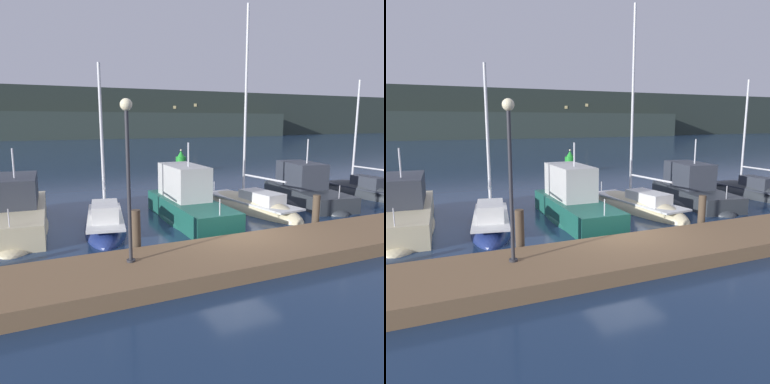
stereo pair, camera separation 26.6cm
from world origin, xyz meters
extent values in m
plane|color=#192D4C|center=(0.00, 0.00, 0.00)|extent=(400.00, 400.00, 0.00)
cube|color=brown|center=(0.00, -1.58, 0.23)|extent=(29.16, 2.80, 0.45)
cylinder|color=#4C3D2D|center=(-3.59, 0.07, 0.78)|extent=(0.28, 0.28, 1.56)
cylinder|color=#4C3D2D|center=(3.59, 0.07, 0.72)|extent=(0.28, 0.28, 1.45)
ellipsoid|color=beige|center=(-7.00, 5.30, 0.00)|extent=(2.70, 7.52, 0.92)
cube|color=beige|center=(-7.00, 5.30, 0.44)|extent=(2.47, 6.77, 0.89)
cube|color=#333842|center=(-6.96, 6.03, 1.46)|extent=(1.73, 3.34, 1.14)
cube|color=black|center=(-6.87, 7.51, 1.63)|extent=(1.37, 0.31, 0.51)
cylinder|color=silver|center=(-6.99, 5.44, 2.62)|extent=(0.07, 0.07, 1.17)
cylinder|color=silver|center=(-7.18, 2.19, 1.19)|extent=(0.04, 0.04, 0.60)
ellipsoid|color=navy|center=(-3.81, 3.80, 0.00)|extent=(2.57, 5.59, 1.13)
cube|color=silver|center=(-3.81, 3.80, 0.52)|extent=(2.16, 4.70, 0.08)
cube|color=silver|center=(-3.93, 3.17, 0.87)|extent=(1.27, 1.87, 0.63)
cylinder|color=silver|center=(-3.73, 4.23, 3.48)|extent=(0.12, 0.12, 5.93)
cylinder|color=silver|center=(-3.90, 3.30, 1.89)|extent=(0.43, 1.87, 0.09)
cylinder|color=silver|center=(-3.36, 6.24, 0.77)|extent=(0.04, 0.04, 0.50)
ellipsoid|color=#195647|center=(-0.22, 3.58, 0.00)|extent=(2.26, 6.80, 0.91)
cube|color=#195647|center=(-0.22, 3.58, 0.45)|extent=(2.08, 6.12, 0.90)
cube|color=silver|center=(-0.20, 4.26, 1.62)|extent=(1.50, 3.00, 1.45)
cube|color=black|center=(-0.17, 5.61, 1.84)|extent=(1.27, 0.31, 0.64)
cylinder|color=silver|center=(-0.22, 3.71, 2.85)|extent=(0.07, 0.07, 1.02)
cylinder|color=silver|center=(-0.29, 0.74, 1.20)|extent=(0.04, 0.04, 0.60)
ellipsoid|color=beige|center=(3.30, 4.24, 0.00)|extent=(2.61, 6.87, 1.54)
cube|color=silver|center=(3.30, 4.24, 0.46)|extent=(2.19, 5.77, 0.08)
cube|color=silver|center=(3.41, 3.44, 0.76)|extent=(1.33, 2.26, 0.52)
cylinder|color=silver|center=(3.23, 4.77, 4.99)|extent=(0.12, 0.12, 9.05)
cylinder|color=silver|center=(3.41, 3.37, 1.66)|extent=(0.45, 2.81, 0.09)
cylinder|color=silver|center=(2.91, 7.30, 0.71)|extent=(0.04, 0.04, 0.50)
ellipsoid|color=#2D3338|center=(6.93, 4.43, 0.00)|extent=(3.38, 6.80, 1.11)
cube|color=#2D3338|center=(6.93, 4.43, 0.38)|extent=(3.09, 6.12, 0.76)
cube|color=#333842|center=(7.04, 5.07, 1.41)|extent=(2.03, 3.09, 1.30)
cube|color=black|center=(7.27, 6.35, 1.61)|extent=(1.40, 0.49, 0.58)
cylinder|color=silver|center=(6.95, 4.56, 2.70)|extent=(0.07, 0.07, 1.26)
cylinder|color=silver|center=(6.46, 1.74, 1.06)|extent=(0.04, 0.04, 0.60)
ellipsoid|color=#2D3338|center=(11.03, 4.78, 0.00)|extent=(1.49, 5.64, 1.66)
cube|color=#333842|center=(11.03, 4.78, 0.48)|extent=(1.25, 4.74, 0.08)
cube|color=#333842|center=(11.03, 4.11, 0.86)|extent=(0.88, 1.81, 0.67)
cylinder|color=silver|center=(11.02, 5.23, 3.51)|extent=(0.12, 0.12, 6.06)
cylinder|color=silver|center=(11.03, 4.17, 1.65)|extent=(0.11, 2.13, 0.09)
cylinder|color=silver|center=(11.00, 7.37, 0.73)|extent=(0.04, 0.04, 0.50)
cylinder|color=green|center=(5.52, 18.37, 0.08)|extent=(1.30, 1.30, 0.16)
cylinder|color=green|center=(5.52, 18.37, 0.73)|extent=(0.86, 0.86, 1.15)
cone|color=green|center=(5.52, 18.37, 1.56)|extent=(0.60, 0.60, 0.50)
sphere|color=#F9EAB7|center=(5.52, 18.37, 1.86)|extent=(0.16, 0.16, 0.16)
cylinder|color=#2D2D33|center=(-4.12, -1.25, 0.48)|extent=(0.24, 0.24, 0.06)
cylinder|color=#2D2D33|center=(-4.12, -1.25, 2.51)|extent=(0.10, 0.10, 4.00)
sphere|color=#F9EAB7|center=(-4.12, -1.25, 4.65)|extent=(0.32, 0.32, 0.32)
cube|color=#28332D|center=(0.00, 96.60, 6.42)|extent=(240.00, 16.00, 12.84)
cube|color=#333F39|center=(-7.04, 86.60, 3.25)|extent=(144.00, 10.00, 6.49)
cube|color=#F4DB8C|center=(5.85, 88.55, 2.77)|extent=(0.80, 0.10, 0.80)
cube|color=#F4DB8C|center=(58.64, 88.55, 1.21)|extent=(0.80, 0.10, 0.80)
cube|color=#F4DB8C|center=(50.13, 88.55, 4.89)|extent=(0.80, 0.10, 0.80)
cube|color=#F4DB8C|center=(32.81, 88.55, 8.15)|extent=(0.80, 0.10, 0.80)
cube|color=#F4DB8C|center=(39.18, 88.55, 8.84)|extent=(0.80, 0.10, 0.80)
cube|color=#F4DB8C|center=(59.76, 88.55, 1.63)|extent=(0.80, 0.10, 0.80)
cube|color=#F4DB8C|center=(1.61, 88.55, 4.76)|extent=(0.80, 0.10, 0.80)
cube|color=#F4DB8C|center=(8.64, 88.55, 5.04)|extent=(0.80, 0.10, 0.80)
camera|label=1|loc=(-6.58, -10.81, 4.23)|focal=35.00mm
camera|label=2|loc=(-6.34, -10.92, 4.23)|focal=35.00mm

